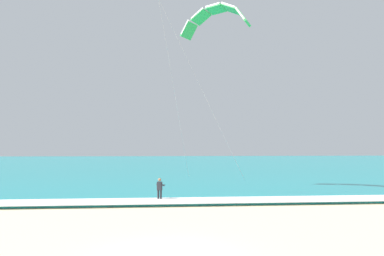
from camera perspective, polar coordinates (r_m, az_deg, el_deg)
sea at (r=83.51m, az=-4.81°, el=-5.66°), size 200.00×120.00×0.20m
surf_foam at (r=24.70m, az=-4.49°, el=-11.63°), size 200.00×2.80×0.04m
surfboard at (r=25.55m, az=-5.27°, el=-11.78°), size 0.96×1.46×0.09m
kitesurfer at (r=25.45m, az=-5.24°, el=-9.74°), size 0.65×0.65×1.69m
kite_primary at (r=33.25m, az=3.71°, el=17.47°), size 7.88×7.80×15.39m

